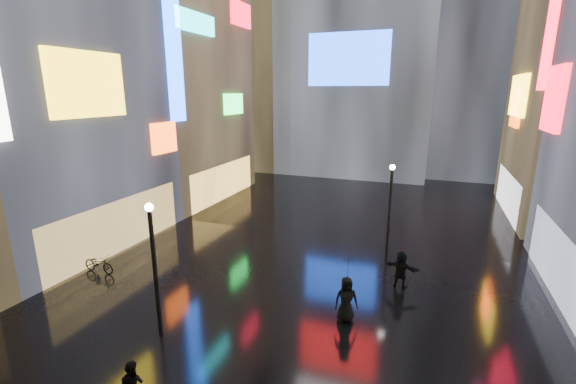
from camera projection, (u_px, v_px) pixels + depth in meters
The scene contains 12 objects.
ground at pixel (332, 239), 24.07m from camera, with size 140.00×140.00×0.00m, color black.
building_left_mid at pixel (27, 34), 20.99m from camera, with size 10.28×12.70×24.00m.
building_left_far at pixel (167, 66), 32.12m from camera, with size 10.28×12.00×22.00m.
tower_flank_right at pixel (481, 12), 40.31m from camera, with size 12.00×12.00×34.00m, color black.
tower_flank_left at pixel (265, 56), 45.45m from camera, with size 10.00×10.00×26.00m, color black.
lamp_near at pixel (154, 263), 13.86m from camera, with size 0.30×0.30×5.20m.
lamp_far at pixel (390, 205), 20.89m from camera, with size 0.30×0.30×5.20m.
pedestrian_1 at pixel (132, 384), 11.08m from camera, with size 0.74×0.58×1.53m, color black.
pedestrian_4 at pixel (346, 299), 15.26m from camera, with size 0.92×0.60×1.89m, color black.
pedestrian_5 at pixel (401, 269), 17.96m from camera, with size 1.64×0.52×1.77m, color black.
umbrella_2 at pixel (348, 267), 14.91m from camera, with size 0.96×0.98×0.88m, color black.
bicycle at pixel (99, 263), 19.50m from camera, with size 0.65×1.85×0.97m, color black.
Camera 1 is at (5.24, -2.10, 8.93)m, focal length 24.00 mm.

